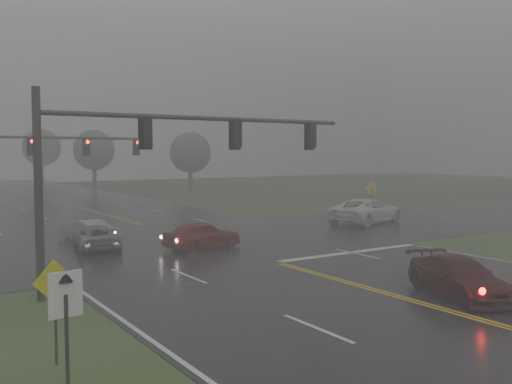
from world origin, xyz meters
TOP-DOWN VIEW (x-y plane):
  - main_road at (0.00, 20.00)m, footprint 18.00×160.00m
  - cross_street at (0.00, 22.00)m, footprint 120.00×14.00m
  - stop_bar at (4.50, 14.40)m, footprint 8.50×0.50m
  - sedan_maroon at (1.74, 6.08)m, footprint 3.15×4.86m
  - sedan_red at (-1.00, 19.46)m, footprint 4.21×2.01m
  - sedan_silver at (-5.32, 24.85)m, footprint 2.22×3.93m
  - car_grey at (-5.59, 22.17)m, footprint 2.74×4.64m
  - pickup_white at (13.26, 22.36)m, footprint 6.64×4.31m
  - signal_gantry_near at (-6.28, 13.35)m, footprint 12.74×0.31m
  - signal_gantry_far at (-6.71, 30.49)m, footprint 11.37×0.33m
  - sign_diamond_west at (-11.22, 7.24)m, footprint 1.01×0.25m
  - sign_arrow_white at (-11.78, 4.12)m, footprint 0.62×0.13m
  - sign_diamond_east at (15.30, 24.03)m, footprint 1.18×0.12m
  - tree_ne_a at (9.02, 69.10)m, footprint 5.38×5.38m
  - tree_e_near at (17.00, 56.68)m, footprint 5.02×5.02m
  - tree_n_far at (6.44, 87.54)m, footprint 5.82×5.82m

SIDE VIEW (x-z plane):
  - main_road at x=0.00m, z-range -0.01..0.01m
  - cross_street at x=0.00m, z-range -0.01..0.01m
  - stop_bar at x=4.50m, z-range 0.00..0.00m
  - sedan_maroon at x=1.74m, z-range -0.66..0.66m
  - sedan_red at x=-1.00m, z-range -0.69..0.69m
  - sedan_silver at x=-5.32m, z-range -0.61..0.61m
  - car_grey at x=-5.59m, z-range -0.61..0.61m
  - pickup_white at x=13.26m, z-range -0.85..0.85m
  - sign_diamond_west at x=-11.22m, z-range 0.43..2.88m
  - sign_diamond_east at x=15.30m, z-range 0.49..3.33m
  - sign_arrow_white at x=-11.78m, z-range 0.56..3.35m
  - signal_gantry_far at x=-6.71m, z-range 1.32..7.90m
  - tree_e_near at x=17.00m, z-range 1.16..8.53m
  - signal_gantry_near at x=-6.28m, z-range 1.42..8.44m
  - tree_ne_a at x=9.02m, z-range 1.24..9.14m
  - tree_n_far at x=6.44m, z-range 1.35..9.90m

